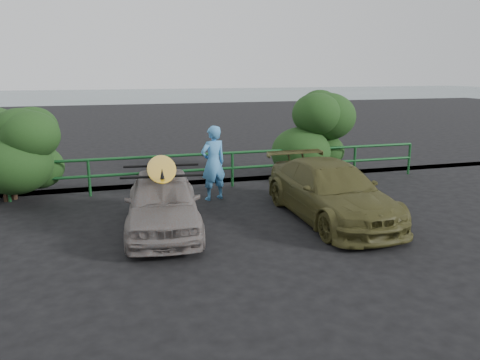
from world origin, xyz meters
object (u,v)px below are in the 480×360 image
object	(u,v)px
sedan	(163,202)
surfboard	(162,167)
guardrail	(199,171)
man	(213,163)
olive_vehicle	(331,191)

from	to	relation	value
sedan	surfboard	world-z (taller)	surfboard
guardrail	man	distance (m)	1.31
sedan	olive_vehicle	distance (m)	3.80
sedan	guardrail	bearing A→B (deg)	72.84
guardrail	sedan	xyz separation A→B (m)	(-1.43, -3.34, 0.12)
guardrail	surfboard	world-z (taller)	surfboard
olive_vehicle	man	world-z (taller)	man
surfboard	sedan	bearing A→B (deg)	95.99
guardrail	olive_vehicle	xyz separation A→B (m)	(2.37, -3.56, 0.13)
guardrail	olive_vehicle	size ratio (longest dim) A/B	3.15
sedan	man	world-z (taller)	man
guardrail	man	size ratio (longest dim) A/B	7.16
sedan	man	bearing A→B (deg)	59.28
olive_vehicle	surfboard	bearing A→B (deg)	175.83
olive_vehicle	surfboard	size ratio (longest dim) A/B	1.54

